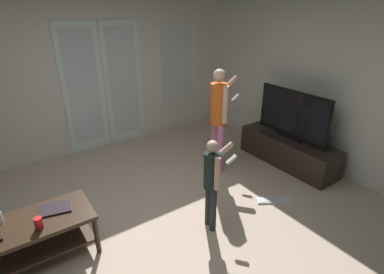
{
  "coord_description": "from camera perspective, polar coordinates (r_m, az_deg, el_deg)",
  "views": [
    {
      "loc": [
        -1.1,
        -2.38,
        2.34
      ],
      "look_at": [
        0.78,
        0.33,
        0.88
      ],
      "focal_mm": 28.29,
      "sensor_mm": 36.0,
      "label": 1
    }
  ],
  "objects": [
    {
      "name": "loose_keyboard",
      "position": [
        4.12,
        15.17,
        -11.45
      ],
      "size": [
        0.44,
        0.35,
        0.02
      ],
      "color": "white",
      "rests_on": "ground_plane"
    },
    {
      "name": "tv_stand",
      "position": [
        4.99,
        17.63,
        -2.49
      ],
      "size": [
        0.5,
        1.58,
        0.44
      ],
      "color": "#2F221D",
      "rests_on": "ground_plane"
    },
    {
      "name": "cup_by_laptop",
      "position": [
        3.16,
        -26.95,
        -14.29
      ],
      "size": [
        0.07,
        0.07,
        0.12
      ],
      "primitive_type": "cylinder",
      "color": "red",
      "rests_on": "coffee_table"
    },
    {
      "name": "wall_right_plain",
      "position": [
        4.81,
        24.51,
        9.2
      ],
      "size": [
        0.06,
        5.26,
        2.59
      ],
      "color": "silver",
      "rests_on": "ground_plane"
    },
    {
      "name": "person_child",
      "position": [
        3.24,
        3.88,
        -7.59
      ],
      "size": [
        0.48,
        0.29,
        1.08
      ],
      "color": "#272D2D",
      "rests_on": "ground_plane"
    },
    {
      "name": "flat_screen_tv",
      "position": [
        4.76,
        18.46,
        3.97
      ],
      "size": [
        0.08,
        1.21,
        0.75
      ],
      "color": "black",
      "rests_on": "tv_stand"
    },
    {
      "name": "ground_plane",
      "position": [
        3.52,
        -7.75,
        -18.23
      ],
      "size": [
        5.95,
        5.26,
        0.02
      ],
      "primitive_type": "cube",
      "color": "#C9AF9A"
    },
    {
      "name": "wall_back_with_doors",
      "position": [
        5.23,
        -21.08,
        10.57
      ],
      "size": [
        5.95,
        0.09,
        2.62
      ],
      "color": "silver",
      "rests_on": "ground_plane"
    },
    {
      "name": "laptop_closed",
      "position": [
        3.38,
        -24.39,
        -12.16
      ],
      "size": [
        0.34,
        0.28,
        0.02
      ],
      "primitive_type": "cube",
      "rotation": [
        0.0,
        0.0,
        -0.22
      ],
      "color": "#281D25",
      "rests_on": "coffee_table"
    },
    {
      "name": "coffee_table",
      "position": [
        3.39,
        -26.86,
        -15.38
      ],
      "size": [
        1.0,
        0.57,
        0.46
      ],
      "color": "#322115",
      "rests_on": "ground_plane"
    },
    {
      "name": "person_adult",
      "position": [
        4.33,
        5.1,
        4.69
      ],
      "size": [
        0.63,
        0.42,
        1.54
      ],
      "color": "pink",
      "rests_on": "ground_plane"
    }
  ]
}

